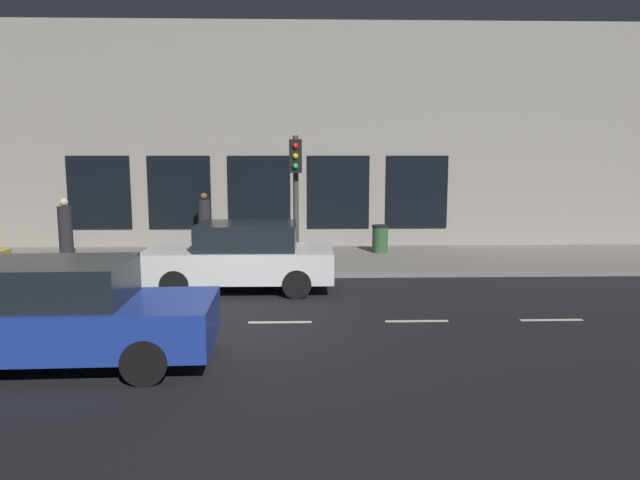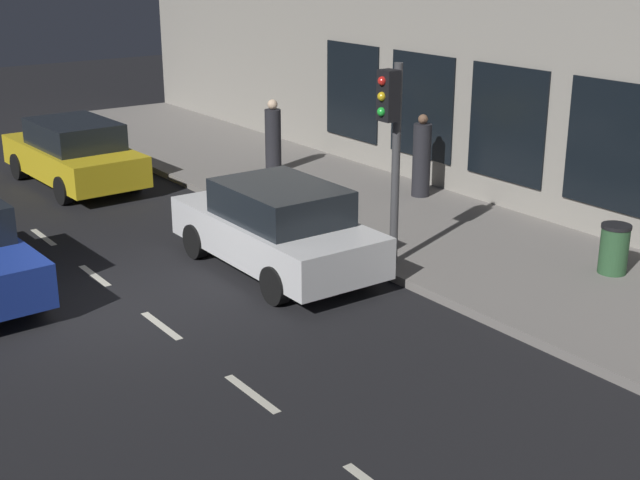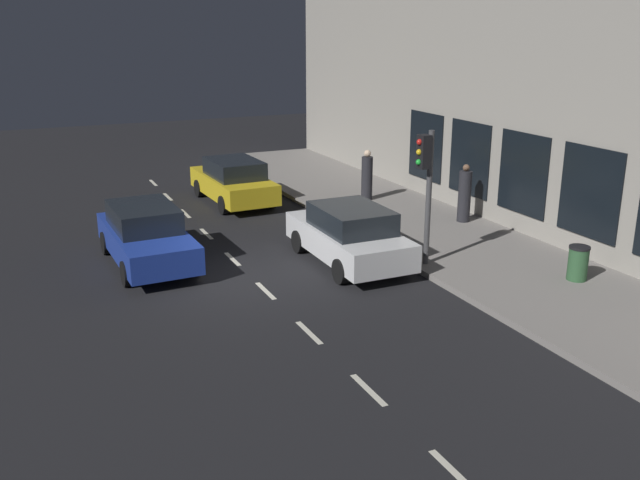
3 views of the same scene
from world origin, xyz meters
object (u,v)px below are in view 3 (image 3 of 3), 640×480
parked_car_0 (349,235)px  parked_car_1 (234,181)px  pedestrian_0 (465,195)px  pedestrian_1 (367,177)px  trash_bin (578,263)px  parked_car_2 (146,235)px  traffic_light (426,174)px

parked_car_0 → parked_car_1: 7.60m
pedestrian_0 → pedestrian_1: size_ratio=1.03×
pedestrian_0 → pedestrian_1: bearing=-25.8°
parked_car_1 → trash_bin: (5.10, -11.38, -0.21)m
parked_car_1 → pedestrian_0: bearing=-47.8°
parked_car_0 → trash_bin: 5.77m
parked_car_1 → pedestrian_1: size_ratio=2.54×
pedestrian_0 → trash_bin: bearing=127.0°
parked_car_0 → pedestrian_0: size_ratio=2.37×
parked_car_0 → pedestrian_0: bearing=19.2°
parked_car_1 → pedestrian_1: bearing=-28.2°
parked_car_2 → pedestrian_1: size_ratio=2.54×
parked_car_2 → trash_bin: parked_car_2 is taller
parked_car_2 → trash_bin: size_ratio=5.25×
trash_bin → parked_car_0: bearing=138.5°
parked_car_1 → trash_bin: size_ratio=5.26×
pedestrian_0 → pedestrian_1: pedestrian_0 is taller
traffic_light → parked_car_0: bearing=140.2°
parked_car_0 → pedestrian_0: pedestrian_0 is taller
traffic_light → trash_bin: traffic_light is taller
traffic_light → parked_car_2: traffic_light is taller
parked_car_2 → trash_bin: bearing=145.1°
parked_car_1 → pedestrian_0: 8.18m
parked_car_2 → traffic_light: bearing=150.0°
parked_car_0 → pedestrian_0: (4.92, 1.69, 0.20)m
pedestrian_0 → pedestrian_1: 4.04m
pedestrian_0 → parked_car_0: bearing=62.2°
traffic_light → pedestrian_1: (1.98, 6.72, -1.56)m
traffic_light → pedestrian_0: size_ratio=1.91×
parked_car_0 → parked_car_2: 5.39m
traffic_light → pedestrian_0: (3.42, 2.94, -1.54)m
traffic_light → parked_car_1: size_ratio=0.77×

